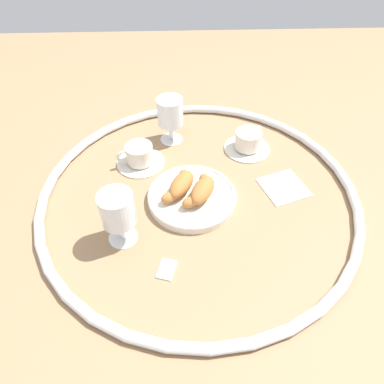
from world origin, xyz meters
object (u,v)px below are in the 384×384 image
object	(u,v)px
folded_napkin	(284,187)
juice_glass_left	(117,212)
pastry_plate	(192,197)
croissant_small	(180,186)
juice_glass_right	(170,114)
sugar_packet	(166,269)
coffee_cup_near	(248,142)
croissant_large	(201,190)
coffee_cup_far	(139,156)

from	to	relation	value
folded_napkin	juice_glass_left	bearing A→B (deg)	110.16
pastry_plate	croissant_small	xyz separation A→B (m)	(0.01, 0.03, 0.03)
juice_glass_left	juice_glass_right	distance (m)	0.39
juice_glass_right	sugar_packet	bearing A→B (deg)	178.82
coffee_cup_near	juice_glass_left	bearing A→B (deg)	133.35
coffee_cup_near	folded_napkin	distance (m)	0.18
croissant_large	juice_glass_left	world-z (taller)	juice_glass_left
juice_glass_left	sugar_packet	world-z (taller)	juice_glass_left
juice_glass_left	sugar_packet	size ratio (longest dim) A/B	2.80
coffee_cup_far	folded_napkin	world-z (taller)	coffee_cup_far
coffee_cup_near	sugar_packet	xyz separation A→B (m)	(-0.41, 0.24, -0.02)
pastry_plate	juice_glass_left	xyz separation A→B (m)	(-0.11, 0.17, 0.08)
croissant_large	juice_glass_right	world-z (taller)	juice_glass_right
juice_glass_right	sugar_packet	size ratio (longest dim) A/B	2.80
pastry_plate	sugar_packet	world-z (taller)	pastry_plate
juice_glass_left	folded_napkin	xyz separation A→B (m)	(0.15, -0.41, -0.09)
juice_glass_left	sugar_packet	distance (m)	0.16
coffee_cup_near	folded_napkin	world-z (taller)	coffee_cup_near
coffee_cup_far	coffee_cup_near	bearing A→B (deg)	-80.34
croissant_large	juice_glass_left	size ratio (longest dim) A/B	0.88
coffee_cup_near	coffee_cup_far	distance (m)	0.32
croissant_small	juice_glass_left	xyz separation A→B (m)	(-0.13, 0.14, 0.05)
pastry_plate	coffee_cup_near	bearing A→B (deg)	-40.16
croissant_small	coffee_cup_far	world-z (taller)	croissant_small
croissant_small	croissant_large	bearing A→B (deg)	-109.34
croissant_large	coffee_cup_near	world-z (taller)	croissant_large
croissant_large	croissant_small	distance (m)	0.06
coffee_cup_far	sugar_packet	world-z (taller)	coffee_cup_far
croissant_large	coffee_cup_near	size ratio (longest dim) A/B	0.90
pastry_plate	croissant_large	size ratio (longest dim) A/B	1.85
coffee_cup_far	folded_napkin	bearing A→B (deg)	-106.42
coffee_cup_near	sugar_packet	world-z (taller)	coffee_cup_near
croissant_small	coffee_cup_near	xyz separation A→B (m)	(0.19, -0.20, -0.02)
coffee_cup_near	sugar_packet	bearing A→B (deg)	150.12
pastry_plate	coffee_cup_far	bearing A→B (deg)	43.32
croissant_small	coffee_cup_far	bearing A→B (deg)	38.98
juice_glass_left	juice_glass_right	world-z (taller)	same
coffee_cup_far	juice_glass_left	distance (m)	0.27
sugar_packet	folded_napkin	bearing A→B (deg)	-36.13
sugar_packet	coffee_cup_far	bearing A→B (deg)	28.29
pastry_plate	sugar_packet	bearing A→B (deg)	162.95
juice_glass_left	folded_napkin	size ratio (longest dim) A/B	1.27
croissant_large	juice_glass_right	xyz separation A→B (m)	(0.27, 0.08, 0.05)
juice_glass_right	folded_napkin	size ratio (longest dim) A/B	1.27
coffee_cup_near	juice_glass_left	size ratio (longest dim) A/B	0.97
croissant_small	juice_glass_left	size ratio (longest dim) A/B	0.88
folded_napkin	croissant_large	bearing A→B (deg)	101.23
pastry_plate	croissant_large	distance (m)	0.04
coffee_cup_near	juice_glass_left	distance (m)	0.47
juice_glass_left	folded_napkin	bearing A→B (deg)	-69.84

